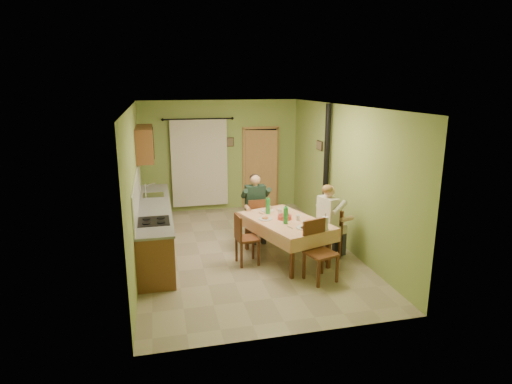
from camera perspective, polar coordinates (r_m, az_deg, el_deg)
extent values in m
cube|color=tan|center=(8.51, -1.50, -7.79)|extent=(4.00, 6.00, 0.01)
cube|color=#90A957|center=(10.99, -4.76, 4.83)|extent=(4.00, 0.04, 2.80)
cube|color=#90A957|center=(5.30, 5.08, -5.60)|extent=(4.00, 0.04, 2.80)
cube|color=#90A957|center=(7.94, -15.84, 0.66)|extent=(0.04, 6.00, 2.80)
cube|color=#90A957|center=(8.70, 11.45, 2.09)|extent=(0.04, 6.00, 2.80)
cube|color=white|center=(7.89, -1.63, 11.40)|extent=(4.00, 6.00, 0.04)
cube|color=brown|center=(8.58, -13.30, -4.86)|extent=(0.60, 3.60, 0.88)
cube|color=gray|center=(8.44, -13.48, -1.90)|extent=(0.64, 3.64, 0.04)
cube|color=white|center=(8.37, -15.56, 0.16)|extent=(0.02, 3.60, 0.66)
cube|color=silver|center=(9.21, -13.50, -0.46)|extent=(0.42, 0.42, 0.03)
cube|color=black|center=(7.48, -13.47, -3.81)|extent=(0.52, 0.56, 0.02)
cube|color=black|center=(7.64, -11.03, -7.07)|extent=(0.01, 0.55, 0.55)
cube|color=brown|center=(9.51, -14.60, 6.30)|extent=(0.35, 1.40, 0.70)
cylinder|color=black|center=(10.69, -7.72, 9.62)|extent=(1.70, 0.04, 0.04)
cube|color=silver|center=(10.85, -7.54, 3.83)|extent=(1.40, 0.06, 2.20)
cube|color=black|center=(11.24, 0.60, 3.18)|extent=(0.84, 0.03, 2.06)
cube|color=#AF7D49|center=(11.13, -1.63, 3.06)|extent=(0.06, 0.06, 2.12)
cube|color=#AF7D49|center=(11.34, 2.83, 3.26)|extent=(0.06, 0.06, 2.12)
cube|color=#AF7D49|center=(11.07, 0.63, 8.55)|extent=(0.96, 0.06, 0.06)
cube|color=#AF7D49|center=(11.13, 0.68, 3.01)|extent=(0.81, 0.23, 2.04)
cube|color=#E2A579|center=(7.91, 4.02, -3.85)|extent=(1.56, 2.02, 0.04)
cube|color=#E2A579|center=(7.28, 8.05, -6.51)|extent=(1.01, 0.34, 0.22)
cube|color=#E2A579|center=(8.64, 0.62, -2.98)|extent=(1.01, 0.34, 0.22)
cube|color=#E2A579|center=(7.66, 0.75, -5.28)|extent=(0.56, 1.70, 0.22)
cube|color=#E2A579|center=(8.24, 7.04, -3.96)|extent=(0.56, 1.70, 0.22)
cylinder|color=white|center=(8.41, 1.55, -2.48)|extent=(0.25, 0.25, 0.02)
ellipsoid|color=#CC7233|center=(8.41, 1.55, -2.35)|extent=(0.12, 0.12, 0.05)
cylinder|color=white|center=(7.46, 6.93, -4.82)|extent=(0.25, 0.25, 0.02)
ellipsoid|color=#CC7233|center=(7.45, 6.94, -4.67)|extent=(0.12, 0.12, 0.05)
cylinder|color=white|center=(7.77, 7.01, -4.02)|extent=(0.25, 0.25, 0.02)
ellipsoid|color=#CC7233|center=(7.77, 7.01, -3.87)|extent=(0.12, 0.12, 0.05)
cylinder|color=white|center=(7.90, 1.24, -3.62)|extent=(0.25, 0.25, 0.02)
ellipsoid|color=#CC7233|center=(7.89, 1.24, -3.47)|extent=(0.12, 0.12, 0.05)
cylinder|color=#C74536|center=(7.93, 3.82, -3.34)|extent=(0.26, 0.26, 0.08)
cylinder|color=white|center=(7.48, 6.45, -4.75)|extent=(0.28, 0.28, 0.02)
cube|color=tan|center=(7.47, 6.45, -4.60)|extent=(0.07, 0.05, 0.03)
cube|color=tan|center=(7.43, 6.45, -4.69)|extent=(0.07, 0.07, 0.03)
cube|color=tan|center=(7.50, 6.50, -4.51)|extent=(0.07, 0.06, 0.03)
cube|color=tan|center=(7.48, 6.60, -4.59)|extent=(0.04, 0.06, 0.03)
cube|color=tan|center=(7.46, 6.54, -4.64)|extent=(0.06, 0.04, 0.03)
cylinder|color=silver|center=(7.86, 5.63, -3.45)|extent=(0.07, 0.07, 0.10)
cylinder|color=silver|center=(8.24, 3.25, -2.57)|extent=(0.07, 0.07, 0.10)
cylinder|color=white|center=(7.41, 9.20, -4.12)|extent=(0.11, 0.11, 0.22)
cylinder|color=silver|center=(7.40, 9.20, -3.90)|extent=(0.02, 0.02, 0.30)
cube|color=#5B2F18|center=(8.86, -0.06, -3.57)|extent=(0.37, 0.37, 0.04)
cube|color=#5B2F18|center=(8.64, 0.19, -2.44)|extent=(0.37, 0.04, 0.42)
cube|color=#5B2F18|center=(7.18, 8.66, -8.11)|extent=(0.56, 0.56, 0.04)
cube|color=#5B2F18|center=(7.23, 7.73, -5.58)|extent=(0.44, 0.17, 0.51)
cube|color=#5B2F18|center=(8.13, 9.60, -5.45)|extent=(0.47, 0.47, 0.04)
cube|color=#5B2F18|center=(8.16, 10.58, -3.68)|extent=(0.15, 0.37, 0.43)
cube|color=#5B2F18|center=(7.75, -1.17, -6.23)|extent=(0.42, 0.42, 0.04)
cube|color=#5B2F18|center=(7.62, -2.41, -4.69)|extent=(0.08, 0.38, 0.44)
cube|color=#192D23|center=(8.74, 0.09, -3.27)|extent=(0.36, 0.40, 0.16)
cube|color=#192D23|center=(8.76, -0.11, -0.84)|extent=(0.40, 0.22, 0.54)
sphere|color=tan|center=(8.66, -0.09, 1.64)|extent=(0.21, 0.21, 0.21)
ellipsoid|color=black|center=(8.69, -0.15, 1.95)|extent=(0.21, 0.21, 0.16)
cube|color=beige|center=(8.16, 10.17, -4.79)|extent=(0.49, 0.46, 0.16)
cube|color=beige|center=(7.97, 9.57, -2.58)|extent=(0.33, 0.45, 0.54)
sphere|color=tan|center=(7.88, 9.74, 0.15)|extent=(0.21, 0.21, 0.21)
ellipsoid|color=olive|center=(7.84, 9.53, 0.39)|extent=(0.21, 0.21, 0.16)
cylinder|color=black|center=(9.20, 9.34, 2.84)|extent=(0.12, 0.12, 2.80)
cylinder|color=black|center=(9.52, 9.04, -4.55)|extent=(0.24, 0.24, 0.30)
cube|color=black|center=(10.94, -3.47, 6.67)|extent=(0.19, 0.03, 0.23)
cube|color=brown|center=(9.70, 8.48, 6.16)|extent=(0.03, 0.31, 0.21)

